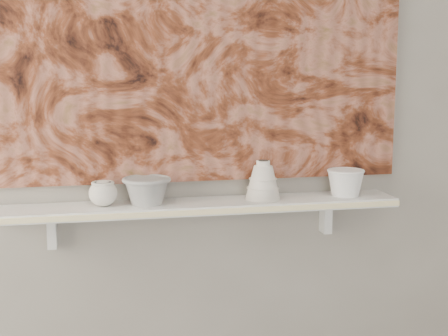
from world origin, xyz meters
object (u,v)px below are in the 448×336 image
object	(u,v)px
shelf	(198,206)
bell_vessel	(263,180)
painting	(193,21)
cup_cream	(103,193)
bowl_grey	(147,190)
bowl_white	(346,182)

from	to	relation	value
shelf	bell_vessel	xyz separation A→B (m)	(0.23, 0.00, 0.08)
painting	cup_cream	size ratio (longest dim) A/B	15.96
painting	bowl_grey	size ratio (longest dim) A/B	9.16
painting	bowl_grey	bearing A→B (deg)	-155.02
bowl_grey	bowl_white	bearing A→B (deg)	0.00
bell_vessel	bowl_white	xyz separation A→B (m)	(0.31, 0.00, -0.02)
cup_cream	bowl_white	world-z (taller)	bowl_white
shelf	cup_cream	world-z (taller)	cup_cream
shelf	cup_cream	xyz separation A→B (m)	(-0.32, 0.00, 0.06)
painting	shelf	bearing A→B (deg)	-90.00
bowl_grey	cup_cream	bearing A→B (deg)	180.00
bell_vessel	shelf	bearing A→B (deg)	180.00
bowl_white	cup_cream	bearing A→B (deg)	180.00
bowl_grey	bell_vessel	bearing A→B (deg)	0.00
shelf	cup_cream	distance (m)	0.32
bell_vessel	painting	bearing A→B (deg)	160.74
painting	cup_cream	bearing A→B (deg)	-165.74
painting	bowl_white	size ratio (longest dim) A/B	11.24
cup_cream	shelf	bearing A→B (deg)	0.00
bowl_grey	cup_cream	world-z (taller)	bowl_grey
shelf	bell_vessel	world-z (taller)	bell_vessel
bowl_grey	cup_cream	xyz separation A→B (m)	(-0.14, 0.00, -0.00)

